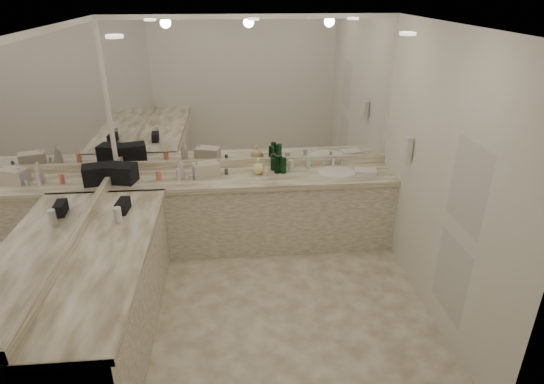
{
  "coord_description": "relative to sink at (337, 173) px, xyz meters",
  "views": [
    {
      "loc": [
        -0.23,
        -3.58,
        2.89
      ],
      "look_at": [
        0.13,
        0.4,
        1.05
      ],
      "focal_mm": 30.0,
      "sensor_mm": 36.0,
      "label": 1
    }
  ],
  "objects": [
    {
      "name": "floor",
      "position": [
        -0.95,
        -1.2,
        -0.9
      ],
      "size": [
        3.2,
        3.2,
        0.0
      ],
      "primitive_type": "plane",
      "color": "beige",
      "rests_on": "ground"
    },
    {
      "name": "ceiling",
      "position": [
        -0.95,
        -1.2,
        1.71
      ],
      "size": [
        3.2,
        3.2,
        0.0
      ],
      "primitive_type": "plane",
      "color": "white",
      "rests_on": "floor"
    },
    {
      "name": "wall_back",
      "position": [
        -0.95,
        0.3,
        0.41
      ],
      "size": [
        3.2,
        0.02,
        2.6
      ],
      "primitive_type": "cube",
      "color": "white",
      "rests_on": "floor"
    },
    {
      "name": "wall_left",
      "position": [
        -2.55,
        -1.2,
        0.41
      ],
      "size": [
        0.02,
        3.0,
        2.6
      ],
      "primitive_type": "cube",
      "color": "white",
      "rests_on": "floor"
    },
    {
      "name": "wall_right",
      "position": [
        0.65,
        -1.2,
        0.41
      ],
      "size": [
        0.02,
        3.0,
        2.6
      ],
      "primitive_type": "cube",
      "color": "white",
      "rests_on": "floor"
    },
    {
      "name": "vanity_back_base",
      "position": [
        -0.95,
        0.0,
        -0.48
      ],
      "size": [
        3.2,
        0.6,
        0.84
      ],
      "primitive_type": "cube",
      "color": "silver",
      "rests_on": "floor"
    },
    {
      "name": "vanity_back_top",
      "position": [
        -0.95,
        -0.01,
        -0.03
      ],
      "size": [
        3.2,
        0.64,
        0.06
      ],
      "primitive_type": "cube",
      "color": "#EEE6C9",
      "rests_on": "vanity_back_base"
    },
    {
      "name": "vanity_left_base",
      "position": [
        -2.25,
        -1.5,
        -0.48
      ],
      "size": [
        0.6,
        2.4,
        0.84
      ],
      "primitive_type": "cube",
      "color": "silver",
      "rests_on": "floor"
    },
    {
      "name": "vanity_left_top",
      "position": [
        -2.24,
        -1.5,
        -0.03
      ],
      "size": [
        0.64,
        2.42,
        0.06
      ],
      "primitive_type": "cube",
      "color": "#EEE6C9",
      "rests_on": "vanity_left_base"
    },
    {
      "name": "backsplash_back",
      "position": [
        -0.95,
        0.28,
        0.05
      ],
      "size": [
        3.2,
        0.04,
        0.1
      ],
      "primitive_type": "cube",
      "color": "#EEE6C9",
      "rests_on": "vanity_back_top"
    },
    {
      "name": "backsplash_left",
      "position": [
        -2.53,
        -1.2,
        0.05
      ],
      "size": [
        0.04,
        3.0,
        0.1
      ],
      "primitive_type": "cube",
      "color": "#EEE6C9",
      "rests_on": "vanity_left_top"
    },
    {
      "name": "mirror_back",
      "position": [
        -0.95,
        0.29,
        0.88
      ],
      "size": [
        3.12,
        0.01,
        1.55
      ],
      "primitive_type": "cube",
      "color": "white",
      "rests_on": "wall_back"
    },
    {
      "name": "mirror_left",
      "position": [
        -2.54,
        -1.2,
        0.88
      ],
      "size": [
        0.01,
        2.92,
        1.55
      ],
      "primitive_type": "cube",
      "color": "white",
      "rests_on": "wall_left"
    },
    {
      "name": "sink",
      "position": [
        0.0,
        0.0,
        0.0
      ],
      "size": [
        0.44,
        0.44,
        0.03
      ],
      "primitive_type": "cylinder",
      "color": "white",
      "rests_on": "vanity_back_top"
    },
    {
      "name": "faucet",
      "position": [
        0.0,
        0.21,
        0.07
      ],
      "size": [
        0.24,
        0.16,
        0.14
      ],
      "primitive_type": "cube",
      "color": "silver",
      "rests_on": "vanity_back_top"
    },
    {
      "name": "wall_phone",
      "position": [
        0.61,
        -0.5,
        0.46
      ],
      "size": [
        0.06,
        0.1,
        0.24
      ],
      "primitive_type": "cube",
      "color": "white",
      "rests_on": "wall_right"
    },
    {
      "name": "door",
      "position": [
        0.64,
        -1.7,
        0.16
      ],
      "size": [
        0.02,
        0.82,
        2.1
      ],
      "primitive_type": "cube",
      "color": "white",
      "rests_on": "wall_right"
    },
    {
      "name": "black_toiletry_bag",
      "position": [
        -2.44,
        -0.05,
        0.11
      ],
      "size": [
        0.4,
        0.3,
        0.2
      ],
      "primitive_type": "cube",
      "rotation": [
        0.0,
        0.0,
        -0.25
      ],
      "color": "black",
      "rests_on": "vanity_back_top"
    },
    {
      "name": "black_bag_spill",
      "position": [
        -2.25,
        -0.79,
        0.06
      ],
      "size": [
        0.11,
        0.21,
        0.11
      ],
      "primitive_type": "cube",
      "rotation": [
        0.0,
        0.0,
        -0.09
      ],
      "color": "black",
      "rests_on": "vanity_left_top"
    },
    {
      "name": "cream_cosmetic_case",
      "position": [
        -1.5,
        0.03,
        0.09
      ],
      "size": [
        0.33,
        0.25,
        0.17
      ],
      "primitive_type": "cube",
      "rotation": [
        0.0,
        0.0,
        0.3
      ],
      "color": "beige",
      "rests_on": "vanity_back_top"
    },
    {
      "name": "hand_towel",
      "position": [
        0.33,
        -0.04,
        0.03
      ],
      "size": [
        0.27,
        0.21,
        0.04
      ],
      "primitive_type": "cube",
      "rotation": [
        0.0,
        0.0,
        -0.19
      ],
      "color": "white",
      "rests_on": "vanity_back_top"
    },
    {
      "name": "lotion_left",
      "position": [
        -2.25,
        -1.0,
        0.08
      ],
      "size": [
        0.07,
        0.07,
        0.15
      ],
      "primitive_type": "cylinder",
      "color": "white",
      "rests_on": "vanity_left_top"
    },
    {
      "name": "soap_bottle_a",
      "position": [
        -1.78,
        0.0,
        0.12
      ],
      "size": [
        0.12,
        0.12,
        0.24
      ],
      "primitive_type": "imported",
      "rotation": [
        0.0,
        0.0,
        -0.32
      ],
      "color": "beige",
      "rests_on": "vanity_back_top"
    },
    {
      "name": "soap_bottle_b",
      "position": [
        -1.59,
        -0.02,
        0.1
      ],
      "size": [
        0.11,
        0.11,
        0.19
      ],
      "primitive_type": "imported",
      "rotation": [
        0.0,
        0.0,
        0.42
      ],
      "color": "#B0ADCB",
      "rests_on": "vanity_back_top"
    },
    {
      "name": "soap_bottle_c",
      "position": [
        -0.9,
        0.05,
        0.09
      ],
      "size": [
        0.16,
        0.16,
        0.18
      ],
      "primitive_type": "imported",
      "rotation": [
        0.0,
        0.0,
        0.13
      ],
      "color": "#FFEE98",
      "rests_on": "vanity_back_top"
    },
    {
      "name": "green_bottle_0",
      "position": [
        -0.72,
        0.15,
        0.1
      ],
      "size": [
        0.07,
        0.07,
        0.2
      ],
      "primitive_type": "cylinder",
      "color": "#134F24",
      "rests_on": "vanity_back_top"
    },
    {
      "name": "green_bottle_1",
      "position": [
        -0.69,
        0.05,
        0.11
      ],
      "size": [
        0.07,
        0.07,
        0.21
      ],
      "primitive_type": "cylinder",
      "color": "#134F24",
      "rests_on": "vanity_back_top"
    },
    {
      "name": "green_bottle_2",
      "position": [
        -0.62,
        0.04,
        0.1
      ],
      "size": [
        0.07,
        0.07,
        0.18
      ],
      "primitive_type": "cylinder",
      "color": "#134F24",
      "rests_on": "vanity_back_top"
    },
    {
      "name": "green_bottle_3",
      "position": [
        -0.66,
        0.09,
        0.1
      ],
      "size": [
        0.06,
        0.06,
        0.19
      ],
      "primitive_type": "cylinder",
      "color": "#134F24",
      "rests_on": "vanity_back_top"
    },
    {
      "name": "amenity_bottle_0",
      "position": [
        -1.79,
        -0.06,
        0.07
      ],
      "size": [
        0.04,
        0.04,
        0.13
      ],
      "primitive_type": "cylinder",
      "color": "silver",
      "rests_on": "vanity_back_top"
    },
    {
      "name": "amenity_bottle_1",
      "position": [
        -1.66,
        -0.07,
        0.04
      ],
      "size": [
        0.04,
        0.04,
        0.06
      ],
      "primitive_type": "cylinder",
      "color": "silver",
      "rests_on": "vanity_back_top"
    },
    {
      "name": "amenity_bottle_2",
      "position": [
        -0.3,
        0.15,
        0.08
      ],
      "size": [
        0.05,
        0.05,
        0.15
      ],
      "primitive_type": "cylinder",
      "color": "silver",
      "rests_on": "vanity_back_top"
    },
    {
      "name": "amenity_bottle_3",
      "position": [
        -2.01,
        -0.04,
        0.06
      ],
      "size": [
        0.06,
        0.06,
        0.11
      ],
      "primitive_type": "cylinder",
      "color": "#E57F66",
      "rests_on": "vanity_back_top"
    },
    {
      "name": "amenity_bottle_4",
      "position": [
        -1.27,
        0.05,
        0.04
      ],
      "size": [
        0.04,
        0.04,
        0.07
      ],
      "primitive_type": "cylinder",
      "color": "#3F3F4C",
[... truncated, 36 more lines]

